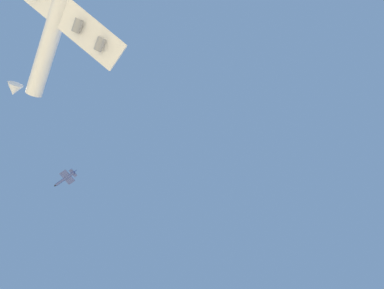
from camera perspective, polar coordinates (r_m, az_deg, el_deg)
The scene contains 2 objects.
carrier_jet at distance 130.71m, azimuth -25.30°, elevation 23.21°, with size 74.89×59.23×22.51m.
chase_jet_trailing at distance 168.00m, azimuth -24.32°, elevation -6.31°, with size 13.74×11.74×4.00m.
Camera 1 is at (-39.80, 68.66, 4.03)m, focal length 26.31 mm.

